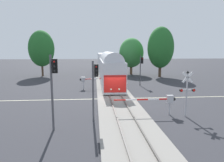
# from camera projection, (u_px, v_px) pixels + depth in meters

# --- Properties ---
(ground_plane) EXTENTS (220.00, 220.00, 0.00)m
(ground_plane) POSITION_uv_depth(u_px,v_px,m) (116.00, 99.00, 24.83)
(ground_plane) COLOR #333338
(road_centre_stripe) EXTENTS (44.00, 0.20, 0.01)m
(road_centre_stripe) POSITION_uv_depth(u_px,v_px,m) (116.00, 99.00, 24.83)
(road_centre_stripe) COLOR beige
(road_centre_stripe) RESTS_ON ground
(railway_track) EXTENTS (4.40, 80.00, 0.32)m
(railway_track) POSITION_uv_depth(u_px,v_px,m) (116.00, 98.00, 24.82)
(railway_track) COLOR gray
(railway_track) RESTS_ON ground
(commuter_train) EXTENTS (3.04, 39.73, 5.16)m
(commuter_train) POSITION_uv_depth(u_px,v_px,m) (106.00, 64.00, 43.21)
(commuter_train) COLOR silver
(commuter_train) RESTS_ON railway_track
(crossing_gate_near) EXTENTS (5.59, 0.40, 1.80)m
(crossing_gate_near) POSITION_uv_depth(u_px,v_px,m) (163.00, 100.00, 18.43)
(crossing_gate_near) COLOR #B7B7BC
(crossing_gate_near) RESTS_ON ground
(crossing_signal_mast) EXTENTS (1.36, 0.44, 4.07)m
(crossing_signal_mast) POSITION_uv_depth(u_px,v_px,m) (187.00, 89.00, 17.76)
(crossing_signal_mast) COLOR #B2B2B7
(crossing_signal_mast) RESTS_ON ground
(crossing_gate_far) EXTENTS (6.57, 0.40, 1.83)m
(crossing_gate_far) POSITION_uv_depth(u_px,v_px,m) (89.00, 79.00, 30.84)
(crossing_gate_far) COLOR #B7B7BC
(crossing_gate_far) RESTS_ON ground
(traffic_signal_near_left) EXTENTS (0.53, 0.38, 5.49)m
(traffic_signal_near_left) POSITION_uv_depth(u_px,v_px,m) (53.00, 80.00, 14.55)
(traffic_signal_near_left) COLOR #4C4C51
(traffic_signal_near_left) RESTS_ON ground
(traffic_signal_far_side) EXTENTS (0.53, 0.38, 4.91)m
(traffic_signal_far_side) POSITION_uv_depth(u_px,v_px,m) (141.00, 65.00, 33.52)
(traffic_signal_far_side) COLOR #4C4C51
(traffic_signal_far_side) RESTS_ON ground
(traffic_signal_median) EXTENTS (0.53, 0.38, 4.97)m
(traffic_signal_median) POSITION_uv_depth(u_px,v_px,m) (95.00, 81.00, 16.68)
(traffic_signal_median) COLOR #4C4C51
(traffic_signal_median) RESTS_ON ground
(pine_left_background) EXTENTS (5.52, 5.52, 10.01)m
(pine_left_background) POSITION_uv_depth(u_px,v_px,m) (41.00, 49.00, 44.97)
(pine_left_background) COLOR #4C3828
(pine_left_background) RESTS_ON ground
(oak_far_right) EXTENTS (5.56, 5.56, 10.68)m
(oak_far_right) POSITION_uv_depth(u_px,v_px,m) (161.00, 48.00, 43.95)
(oak_far_right) COLOR #4C3828
(oak_far_right) RESTS_ON ground
(elm_centre_background) EXTENTS (5.72, 5.72, 8.58)m
(elm_centre_background) POSITION_uv_depth(u_px,v_px,m) (131.00, 53.00, 48.65)
(elm_centre_background) COLOR brown
(elm_centre_background) RESTS_ON ground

